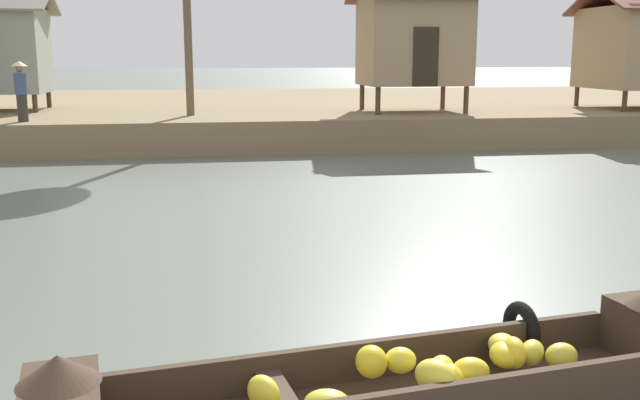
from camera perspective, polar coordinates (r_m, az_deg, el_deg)
ground_plane at (r=11.77m, az=-5.10°, el=-2.41°), size 300.00×300.00×0.00m
riverbank_strip at (r=30.34m, az=-7.84°, el=6.84°), size 160.00×20.00×0.96m
banana_boat at (r=5.88m, az=6.48°, el=-13.93°), size 5.52×2.12×0.82m
stilt_house_mid_right at (r=24.17m, az=7.35°, el=12.42°), size 3.96×3.14×4.35m
vendor_person at (r=21.89m, az=-22.38°, el=8.11°), size 0.44×0.44×1.66m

